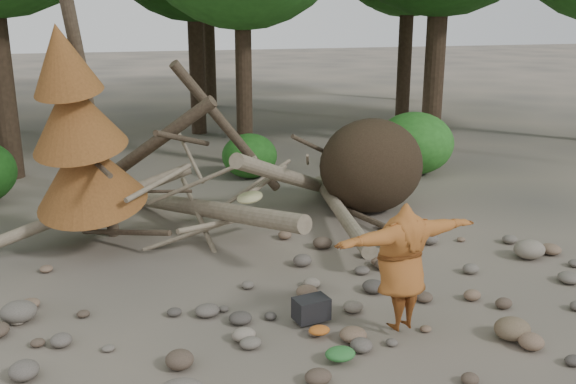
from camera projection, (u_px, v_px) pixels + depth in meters
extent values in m
plane|color=#514C44|center=(321.00, 316.00, 8.98)|extent=(120.00, 120.00, 0.00)
ellipsoid|color=#332619|center=(371.00, 166.00, 13.38)|extent=(2.20, 1.87, 1.98)
cylinder|color=gray|center=(206.00, 209.00, 11.97)|extent=(2.61, 5.11, 1.08)
cylinder|color=gray|center=(290.00, 177.00, 12.83)|extent=(3.18, 3.71, 1.90)
cylinder|color=brown|center=(134.00, 158.00, 12.24)|extent=(3.08, 1.91, 2.49)
cylinder|color=gray|center=(339.00, 210.00, 12.55)|extent=(1.13, 4.98, 0.43)
cylinder|color=brown|center=(229.00, 130.00, 12.83)|extent=(2.39, 1.03, 2.89)
cylinder|color=gray|center=(93.00, 205.00, 11.66)|extent=(3.71, 0.86, 1.20)
cylinder|color=#4C3F30|center=(125.00, 232.00, 11.45)|extent=(1.52, 1.70, 0.49)
cylinder|color=gray|center=(259.00, 182.00, 12.88)|extent=(1.57, 0.85, 0.69)
cylinder|color=#4C3F30|center=(326.00, 152.00, 13.66)|extent=(1.92, 1.25, 1.10)
cylinder|color=gray|center=(189.00, 154.00, 12.12)|extent=(0.37, 1.42, 0.85)
cylinder|color=#4C3F30|center=(374.00, 222.00, 12.49)|extent=(0.79, 2.54, 0.12)
cylinder|color=gray|center=(222.00, 223.00, 11.50)|extent=(1.78, 1.11, 0.29)
cylinder|color=#4C3F30|center=(92.00, 125.00, 11.09)|extent=(0.67, 1.13, 4.35)
cone|color=brown|center=(86.00, 169.00, 10.96)|extent=(2.06, 2.13, 1.86)
cone|color=brown|center=(74.00, 113.00, 10.46)|extent=(1.71, 1.78, 1.65)
cone|color=brown|center=(62.00, 58.00, 10.01)|extent=(1.23, 1.30, 1.41)
cylinder|color=#38281C|center=(243.00, 32.00, 16.76)|extent=(0.44, 0.44, 7.14)
cylinder|color=#38281C|center=(194.00, 5.00, 21.04)|extent=(0.52, 0.52, 8.54)
cylinder|color=#38281C|center=(407.00, 11.00, 22.77)|extent=(0.50, 0.50, 8.12)
cylinder|color=#38281C|center=(208.00, 3.00, 27.23)|extent=(0.54, 0.54, 8.75)
cylinder|color=#38281C|center=(405.00, 14.00, 29.34)|extent=(0.46, 0.46, 7.84)
ellipsoid|color=#25691E|center=(250.00, 156.00, 16.24)|extent=(1.40, 1.40, 1.12)
ellipsoid|color=#2F7D26|center=(415.00, 143.00, 16.58)|extent=(2.00, 2.00, 1.60)
imported|color=#9F5724|center=(402.00, 266.00, 8.29)|extent=(2.18, 0.92, 1.72)
cylinder|color=tan|center=(250.00, 197.00, 7.00)|extent=(0.36, 0.36, 0.11)
cube|color=black|center=(311.00, 313.00, 8.74)|extent=(0.51, 0.38, 0.31)
ellipsoid|color=#2B6D30|center=(340.00, 357.00, 7.78)|extent=(0.38, 0.31, 0.14)
ellipsoid|color=#B55C1F|center=(319.00, 334.00, 8.39)|extent=(0.28, 0.23, 0.10)
ellipsoid|color=brown|center=(512.00, 329.00, 8.32)|extent=(0.48, 0.43, 0.29)
ellipsoid|color=gray|center=(529.00, 249.00, 11.02)|extent=(0.54, 0.49, 0.32)
ellipsoid|color=#635C53|center=(19.00, 312.00, 8.78)|extent=(0.49, 0.44, 0.29)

